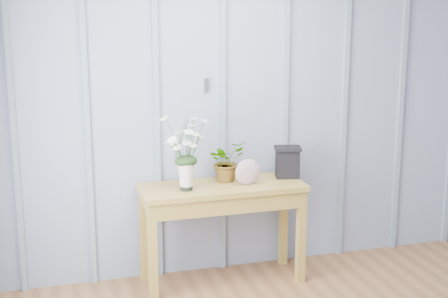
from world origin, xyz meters
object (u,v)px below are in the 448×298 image
object	(u,v)px
daisy_vase	(186,143)
felt_disc_vessel	(248,172)
sideboard	(222,200)
carved_box	(287,162)

from	to	relation	value
daisy_vase	felt_disc_vessel	bearing A→B (deg)	0.49
sideboard	daisy_vase	size ratio (longest dim) A/B	2.16
sideboard	felt_disc_vessel	distance (m)	0.28
daisy_vase	felt_disc_vessel	distance (m)	0.52
daisy_vase	carved_box	bearing A→B (deg)	7.82
sideboard	daisy_vase	xyz separation A→B (m)	(-0.28, -0.05, 0.46)
felt_disc_vessel	carved_box	size ratio (longest dim) A/B	0.82
daisy_vase	felt_disc_vessel	size ratio (longest dim) A/B	2.87
sideboard	carved_box	distance (m)	0.58
daisy_vase	sideboard	bearing A→B (deg)	10.90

